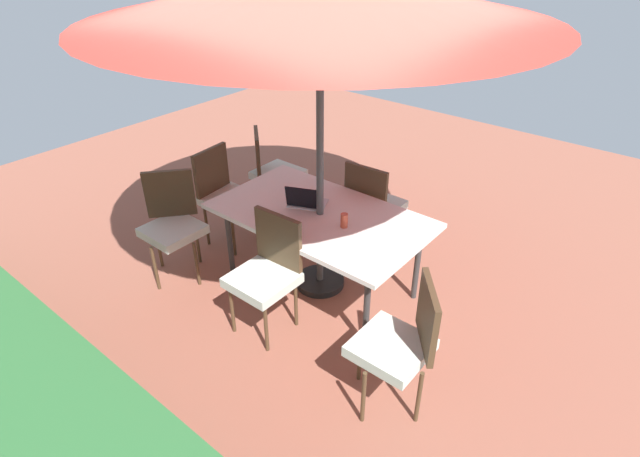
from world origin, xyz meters
name	(u,v)px	position (x,y,z in m)	size (l,w,h in m)	color
ground_plane	(320,285)	(0.00, 0.00, -0.01)	(10.00, 10.00, 0.02)	#935442
hedge_row	(3,439)	(0.00, 2.62, 0.56)	(6.30, 0.88, 1.12)	#2D6633
dining_table	(320,219)	(0.00, 0.00, 0.70)	(1.82, 1.06, 0.75)	silver
chair_northwest	(401,341)	(-1.23, 0.68, 0.55)	(0.58, 0.58, 0.98)	silver
chair_south	(373,203)	(-0.05, -0.74, 0.55)	(0.46, 0.47, 0.98)	silver
chair_east	(224,192)	(1.21, 0.01, 0.55)	(0.48, 0.47, 0.98)	silver
chair_north	(267,270)	(-0.02, 0.67, 0.55)	(0.46, 0.47, 0.98)	silver
chair_southeast	(272,169)	(1.22, -0.68, 0.55)	(0.59, 0.59, 0.98)	silver
chair_northeast	(172,221)	(1.16, 0.68, 0.55)	(0.59, 0.58, 0.98)	silver
laptop	(306,201)	(0.17, -0.02, 0.80)	(0.39, 0.35, 0.21)	#B7B7BC
cup	(344,220)	(-0.29, 0.04, 0.81)	(0.06, 0.06, 0.12)	#CC4C33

